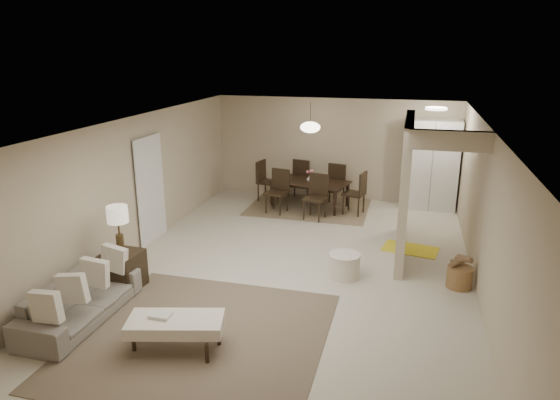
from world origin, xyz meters
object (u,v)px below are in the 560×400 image
(sofa, at_px, (80,301))
(side_table, at_px, (123,270))
(wicker_basket, at_px, (460,277))
(dining_table, at_px, (309,194))
(pantry_cabinet, at_px, (432,165))
(ottoman_bench, at_px, (176,324))
(round_pouf, at_px, (345,266))

(sofa, distance_m, side_table, 1.01)
(sofa, relative_size, wicker_basket, 4.91)
(side_table, relative_size, dining_table, 0.34)
(pantry_cabinet, distance_m, dining_table, 2.93)
(ottoman_bench, xyz_separation_m, wicker_basket, (3.60, 2.71, -0.17))
(side_table, bearing_deg, round_pouf, 21.34)
(pantry_cabinet, relative_size, dining_table, 1.18)
(ottoman_bench, distance_m, dining_table, 6.23)
(pantry_cabinet, xyz_separation_m, dining_table, (-2.77, -0.64, -0.74))
(pantry_cabinet, bearing_deg, side_table, -130.56)
(ottoman_bench, bearing_deg, sofa, 154.91)
(round_pouf, bearing_deg, pantry_cabinet, 71.50)
(side_table, xyz_separation_m, dining_table, (1.98, 4.91, 0.01))
(ottoman_bench, distance_m, wicker_basket, 4.51)
(pantry_cabinet, distance_m, wicker_basket, 4.26)
(pantry_cabinet, height_order, round_pouf, pantry_cabinet)
(pantry_cabinet, distance_m, round_pouf, 4.56)
(wicker_basket, xyz_separation_m, dining_table, (-3.17, 3.51, 0.14))
(ottoman_bench, bearing_deg, round_pouf, 41.28)
(sofa, distance_m, round_pouf, 4.09)
(round_pouf, distance_m, dining_table, 3.85)
(side_table, bearing_deg, wicker_basket, 15.21)
(pantry_cabinet, relative_size, sofa, 1.06)
(sofa, distance_m, wicker_basket, 5.73)
(wicker_basket, height_order, dining_table, dining_table)
(ottoman_bench, height_order, wicker_basket, ottoman_bench)
(ottoman_bench, height_order, side_table, side_table)
(pantry_cabinet, xyz_separation_m, sofa, (-4.80, -6.56, -0.76))
(dining_table, bearing_deg, pantry_cabinet, 26.17)
(sofa, bearing_deg, dining_table, -19.11)
(side_table, distance_m, wicker_basket, 5.34)
(sofa, height_order, round_pouf, sofa)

